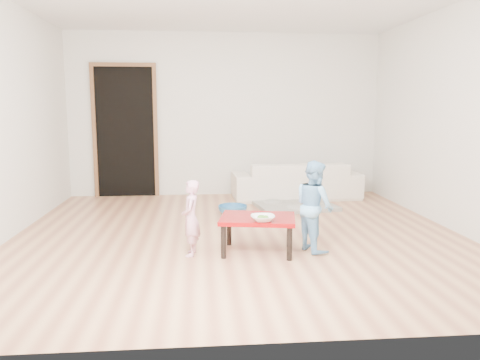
{
  "coord_description": "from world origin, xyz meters",
  "views": [
    {
      "loc": [
        -0.43,
        -5.12,
        1.41
      ],
      "look_at": [
        0.0,
        -0.2,
        0.65
      ],
      "focal_mm": 35.0,
      "sensor_mm": 36.0,
      "label": 1
    }
  ],
  "objects": [
    {
      "name": "bowl",
      "position": [
        0.16,
        -0.88,
        0.39
      ],
      "size": [
        0.23,
        0.23,
        0.06
      ],
      "primitive_type": "imported",
      "color": "white",
      "rests_on": "red_table"
    },
    {
      "name": "floor",
      "position": [
        0.0,
        0.0,
        0.0
      ],
      "size": [
        5.0,
        5.0,
        0.01
      ],
      "primitive_type": "cube",
      "color": "#A36446",
      "rests_on": "ground"
    },
    {
      "name": "back_wall",
      "position": [
        0.0,
        2.5,
        1.3
      ],
      "size": [
        5.0,
        0.02,
        2.6
      ],
      "primitive_type": "cube",
      "color": "silver",
      "rests_on": "floor"
    },
    {
      "name": "doorway",
      "position": [
        -1.6,
        2.48,
        1.02
      ],
      "size": [
        1.02,
        0.08,
        2.11
      ],
      "primitive_type": null,
      "color": "brown",
      "rests_on": "back_wall"
    },
    {
      "name": "right_wall",
      "position": [
        2.5,
        0.0,
        1.3
      ],
      "size": [
        0.02,
        5.0,
        2.6
      ],
      "primitive_type": "cube",
      "color": "silver",
      "rests_on": "floor"
    },
    {
      "name": "child_blue",
      "position": [
        0.7,
        -0.66,
        0.45
      ],
      "size": [
        0.46,
        0.52,
        0.9
      ],
      "primitive_type": "imported",
      "rotation": [
        0.0,
        0.0,
        1.88
      ],
      "color": "#64BBE9",
      "rests_on": "floor"
    },
    {
      "name": "left_wall",
      "position": [
        -2.5,
        0.0,
        1.3
      ],
      "size": [
        0.02,
        5.0,
        2.6
      ],
      "primitive_type": "cube",
      "color": "silver",
      "rests_on": "floor"
    },
    {
      "name": "sofa",
      "position": [
        1.08,
        2.05,
        0.29
      ],
      "size": [
        2.01,
        0.86,
        0.58
      ],
      "primitive_type": "imported",
      "rotation": [
        0.0,
        0.0,
        3.19
      ],
      "color": "silver",
      "rests_on": "floor"
    },
    {
      "name": "basin",
      "position": [
        0.01,
        0.99,
        0.06
      ],
      "size": [
        0.39,
        0.39,
        0.12
      ],
      "primitive_type": "imported",
      "color": "#29669B",
      "rests_on": "floor"
    },
    {
      "name": "child_pink",
      "position": [
        -0.52,
        -0.72,
        0.37
      ],
      "size": [
        0.19,
        0.28,
        0.73
      ],
      "primitive_type": "imported",
      "rotation": [
        0.0,
        0.0,
        -1.64
      ],
      "color": "pink",
      "rests_on": "floor"
    },
    {
      "name": "broccoli",
      "position": [
        0.16,
        -0.88,
        0.39
      ],
      "size": [
        0.12,
        0.12,
        0.06
      ],
      "primitive_type": null,
      "color": "#2D5919",
      "rests_on": "red_table"
    },
    {
      "name": "blanket",
      "position": [
        0.92,
        1.37,
        0.03
      ],
      "size": [
        1.2,
        1.05,
        0.05
      ],
      "primitive_type": null,
      "rotation": [
        0.0,
        0.0,
        0.17
      ],
      "color": "#A9A395",
      "rests_on": "floor"
    },
    {
      "name": "cushion",
      "position": [
        0.75,
        1.92,
        0.44
      ],
      "size": [
        0.47,
        0.43,
        0.12
      ],
      "primitive_type": "cube",
      "rotation": [
        0.0,
        0.0,
        -0.04
      ],
      "color": "#CA5E16",
      "rests_on": "sofa"
    },
    {
      "name": "red_table",
      "position": [
        0.13,
        -0.69,
        0.18
      ],
      "size": [
        0.81,
        0.66,
        0.36
      ],
      "primitive_type": null,
      "rotation": [
        0.0,
        0.0,
        -0.18
      ],
      "color": "maroon",
      "rests_on": "floor"
    }
  ]
}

